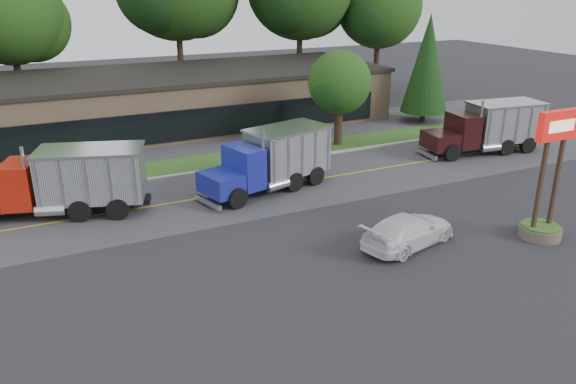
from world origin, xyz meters
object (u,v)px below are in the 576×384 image
object	(u,v)px
dump_truck_red	(68,180)
dump_truck_blue	(273,158)
dump_truck_maroon	(490,126)
bilo_sign	(546,196)
rally_car	(409,230)

from	to	relation	value
dump_truck_red	dump_truck_blue	xyz separation A→B (m)	(10.73, -1.12, -0.00)
dump_truck_blue	dump_truck_maroon	xyz separation A→B (m)	(16.35, 0.20, 0.00)
bilo_sign	dump_truck_maroon	xyz separation A→B (m)	(7.89, 11.45, -0.22)
dump_truck_blue	dump_truck_maroon	distance (m)	16.35
bilo_sign	dump_truck_maroon	distance (m)	13.91
dump_truck_blue	bilo_sign	bearing A→B (deg)	112.30
bilo_sign	dump_truck_maroon	size ratio (longest dim) A/B	0.69
bilo_sign	rally_car	xyz separation A→B (m)	(-6.02, 1.96, -1.31)
dump_truck_red	rally_car	world-z (taller)	dump_truck_red
dump_truck_red	dump_truck_blue	size ratio (longest dim) A/B	1.11
dump_truck_red	dump_truck_maroon	xyz separation A→B (m)	(27.07, -0.92, -0.00)
dump_truck_maroon	rally_car	size ratio (longest dim) A/B	1.76
dump_truck_red	bilo_sign	bearing A→B (deg)	165.37
bilo_sign	dump_truck_red	size ratio (longest dim) A/B	0.66
dump_truck_red	rally_car	bearing A→B (deg)	159.84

